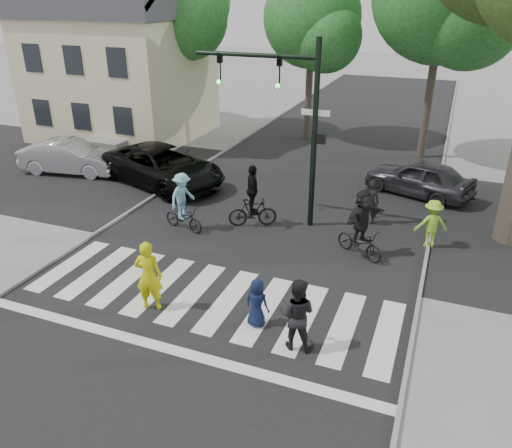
{
  "coord_description": "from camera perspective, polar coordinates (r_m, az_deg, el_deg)",
  "views": [
    {
      "loc": [
        5.11,
        -8.68,
        7.17
      ],
      "look_at": [
        0.5,
        3.0,
        1.3
      ],
      "focal_mm": 35.0,
      "sensor_mm": 36.0,
      "label": 1
    }
  ],
  "objects": [
    {
      "name": "bg_tree_2",
      "position": [
        26.25,
        6.84,
        21.85
      ],
      "size": [
        5.04,
        4.8,
        8.4
      ],
      "color": "brown",
      "rests_on": "ground"
    },
    {
      "name": "cyclist_left",
      "position": [
        16.38,
        -8.34,
        2.07
      ],
      "size": [
        1.63,
        1.11,
        1.96
      ],
      "color": "black",
      "rests_on": "ground"
    },
    {
      "name": "car_grey",
      "position": [
        20.17,
        18.14,
        5.06
      ],
      "size": [
        4.4,
        2.9,
        1.39
      ],
      "primitive_type": "imported",
      "rotation": [
        0.0,
        0.0,
        -1.91
      ],
      "color": "#2C2B30",
      "rests_on": "ground"
    },
    {
      "name": "curb_left",
      "position": [
        18.47,
        -13.88,
        1.61
      ],
      "size": [
        0.1,
        70.0,
        0.1
      ],
      "primitive_type": "cube",
      "color": "gray",
      "rests_on": "ground"
    },
    {
      "name": "traffic_signal",
      "position": [
        15.96,
        3.83,
        13.18
      ],
      "size": [
        4.45,
        0.29,
        6.0
      ],
      "color": "black",
      "rests_on": "ground"
    },
    {
      "name": "pedestrian_woman",
      "position": [
        12.41,
        -12.16,
        -5.8
      ],
      "size": [
        0.76,
        0.59,
        1.84
      ],
      "primitive_type": "imported",
      "rotation": [
        0.0,
        0.0,
        3.38
      ],
      "color": "#D1D10C",
      "rests_on": "ground"
    },
    {
      "name": "cyclist_right",
      "position": [
        14.86,
        11.94,
        -0.36
      ],
      "size": [
        1.71,
        1.58,
        2.08
      ],
      "color": "black",
      "rests_on": "ground"
    },
    {
      "name": "pedestrian_adult",
      "position": [
        10.95,
        4.68,
        -10.25
      ],
      "size": [
        0.88,
        0.71,
        1.71
      ],
      "primitive_type": "imported",
      "rotation": [
        0.0,
        0.0,
        3.22
      ],
      "color": "black",
      "rests_on": "ground"
    },
    {
      "name": "car_silver",
      "position": [
        23.06,
        -20.41,
        7.21
      ],
      "size": [
        4.52,
        2.21,
        1.43
      ],
      "primitive_type": "imported",
      "rotation": [
        0.0,
        0.0,
        1.74
      ],
      "color": "#B1B2B6",
      "rests_on": "ground"
    },
    {
      "name": "pedestrian_child",
      "position": [
        11.71,
        0.11,
        -9.0
      ],
      "size": [
        0.65,
        0.47,
        1.22
      ],
      "primitive_type": "imported",
      "rotation": [
        0.0,
        0.0,
        2.99
      ],
      "color": "#101737",
      "rests_on": "ground"
    },
    {
      "name": "bystander_dark",
      "position": [
        17.12,
        12.94,
        2.49
      ],
      "size": [
        0.58,
        0.39,
        1.57
      ],
      "primitive_type": "imported",
      "rotation": [
        0.0,
        0.0,
        3.12
      ],
      "color": "black",
      "rests_on": "ground"
    },
    {
      "name": "crosswalk",
      "position": [
        12.83,
        -6.0,
        -9.03
      ],
      "size": [
        10.0,
        3.85,
        0.01
      ],
      "color": "silver",
      "rests_on": "ground"
    },
    {
      "name": "house",
      "position": [
        28.29,
        -15.3,
        17.38
      ],
      "size": [
        8.4,
        8.1,
        8.82
      ],
      "color": "beige",
      "rests_on": "ground"
    },
    {
      "name": "cyclist_mid",
      "position": [
        16.47,
        -0.4,
        2.57
      ],
      "size": [
        1.65,
        1.14,
        2.12
      ],
      "color": "black",
      "rests_on": "ground"
    },
    {
      "name": "bg_tree_0",
      "position": [
        31.07,
        -17.11,
        22.16
      ],
      "size": [
        5.46,
        5.2,
        8.97
      ],
      "color": "brown",
      "rests_on": "ground"
    },
    {
      "name": "ground",
      "position": [
        12.36,
        -7.41,
        -10.63
      ],
      "size": [
        120.0,
        120.0,
        0.0
      ],
      "primitive_type": "plane",
      "color": "gray",
      "rests_on": "ground"
    },
    {
      "name": "car_suv",
      "position": [
        20.6,
        -10.61,
        6.54
      ],
      "size": [
        6.12,
        4.3,
        1.55
      ],
      "primitive_type": "imported",
      "rotation": [
        0.0,
        0.0,
        1.23
      ],
      "color": "black",
      "rests_on": "ground"
    },
    {
      "name": "bystander_hivis",
      "position": [
        16.05,
        19.43,
        0.01
      ],
      "size": [
        1.12,
        0.87,
        1.53
      ],
      "primitive_type": "imported",
      "rotation": [
        0.0,
        0.0,
        3.48
      ],
      "color": "#98D72C",
      "rests_on": "ground"
    },
    {
      "name": "road_stem",
      "position": [
        16.27,
        0.95,
        -1.09
      ],
      "size": [
        10.0,
        70.0,
        0.01
      ],
      "primitive_type": "cube",
      "color": "black",
      "rests_on": "ground"
    },
    {
      "name": "bg_tree_1",
      "position": [
        27.84,
        -8.98,
        23.71
      ],
      "size": [
        6.09,
        5.8,
        9.8
      ],
      "color": "brown",
      "rests_on": "ground"
    },
    {
      "name": "road_cross",
      "position": [
        18.86,
        4.17,
        2.66
      ],
      "size": [
        70.0,
        10.0,
        0.01
      ],
      "primitive_type": "cube",
      "color": "black",
      "rests_on": "ground"
    },
    {
      "name": "curb_right",
      "position": [
        15.42,
        18.83,
        -3.91
      ],
      "size": [
        0.1,
        70.0,
        0.1
      ],
      "primitive_type": "cube",
      "color": "gray",
      "rests_on": "ground"
    }
  ]
}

